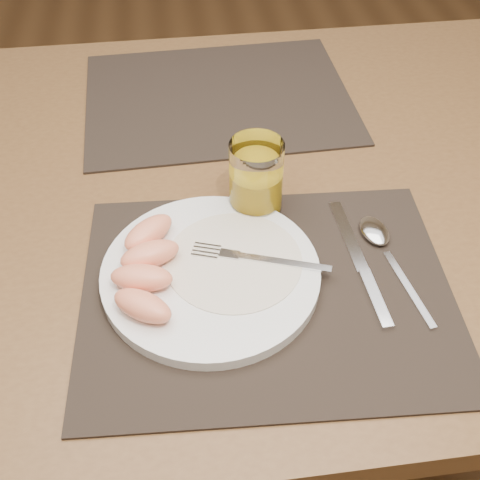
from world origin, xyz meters
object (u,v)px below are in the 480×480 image
plate (211,273)px  placemat_near (267,292)px  knife (363,271)px  juice_glass (256,182)px  table (226,221)px  placemat_far (218,97)px  fork (248,257)px  spoon (379,239)px

plate → placemat_near: bearing=-24.5°
knife → juice_glass: size_ratio=2.02×
table → plate: size_ratio=5.19×
knife → table: bearing=126.2°
plate → juice_glass: 0.15m
placemat_far → placemat_near: bearing=-88.2°
placemat_near → fork: bearing=112.6°
spoon → plate: bearing=-171.5°
placemat_far → table: bearing=-93.2°
plate → knife: (0.19, -0.02, -0.01)m
placemat_far → juice_glass: bearing=-85.8°
knife → spoon: size_ratio=1.15×
placemat_near → juice_glass: (0.01, 0.15, 0.05)m
placemat_near → placemat_far: size_ratio=1.00×
plate → spoon: plate is taller
spoon → juice_glass: bearing=150.6°
placemat_near → table: bearing=96.8°
plate → fork: 0.05m
fork → juice_glass: bearing=77.0°
plate → juice_glass: (0.07, 0.12, 0.04)m
placemat_near → plate: (-0.07, 0.03, 0.01)m
juice_glass → placemat_near: bearing=-92.9°
table → placemat_far: 0.24m
knife → juice_glass: bearing=131.1°
spoon → juice_glass: (-0.15, 0.09, 0.04)m
plate → spoon: 0.23m
fork → knife: (0.14, -0.03, -0.02)m
table → spoon: size_ratio=7.29×
placemat_near → placemat_far: bearing=91.8°
placemat_far → spoon: (0.17, -0.38, 0.01)m
spoon → table: bearing=139.8°
juice_glass → spoon: bearing=-29.4°
table → placemat_near: (0.03, -0.22, 0.09)m
plate → spoon: bearing=8.5°
table → knife: bearing=-53.8°
table → placemat_near: size_ratio=3.11×
table → plate: bearing=-101.8°
table → plate: 0.22m
placemat_far → spoon: bearing=-65.3°
fork → juice_glass: juice_glass is taller
table → juice_glass: 0.16m
placemat_near → spoon: bearing=21.8°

